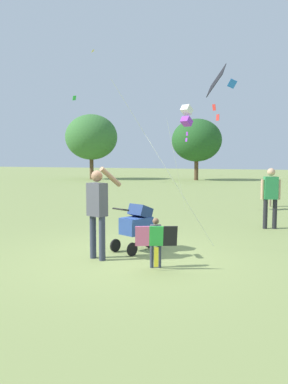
# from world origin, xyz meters

# --- Properties ---
(ground_plane) EXTENTS (120.00, 120.00, 0.00)m
(ground_plane) POSITION_xyz_m (0.00, 0.00, 0.00)
(ground_plane) COLOR #849351
(child_with_butterfly_kite) EXTENTS (0.75, 0.47, 0.93)m
(child_with_butterfly_kite) POSITION_xyz_m (0.81, -0.49, 0.56)
(child_with_butterfly_kite) COLOR #33384C
(child_with_butterfly_kite) RESTS_ON ground
(person_adult_flyer) EXTENTS (0.69, 0.53, 1.87)m
(person_adult_flyer) POSITION_xyz_m (-0.49, -0.29, 1.08)
(person_adult_flyer) COLOR #33384C
(person_adult_flyer) RESTS_ON ground
(stroller) EXTENTS (0.79, 1.11, 1.03)m
(stroller) POSITION_xyz_m (-0.02, 0.66, 0.61)
(stroller) COLOR black
(stroller) RESTS_ON ground
(kite_adult_black) EXTENTS (1.93, 2.31, 4.16)m
(kite_adult_black) POSITION_xyz_m (1.43, 1.67, 3.64)
(kite_adult_black) COLOR black
(kite_adult_black) RESTS_ON ground
(kite_orange_delta) EXTENTS (0.53, 1.76, 3.97)m
(kite_orange_delta) POSITION_xyz_m (-0.61, 7.02, 3.56)
(kite_orange_delta) COLOR white
(kite_orange_delta) RESTS_ON ground
(person_red_shirt) EXTENTS (0.39, 0.18, 1.20)m
(person_red_shirt) POSITION_xyz_m (2.36, 9.75, 0.71)
(person_red_shirt) COLOR #7F705B
(person_red_shirt) RESTS_ON ground
(person_couple_left) EXTENTS (0.53, 0.34, 1.74)m
(person_couple_left) POSITION_xyz_m (2.54, 4.46, 1.02)
(person_couple_left) COLOR #232328
(person_couple_left) RESTS_ON ground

